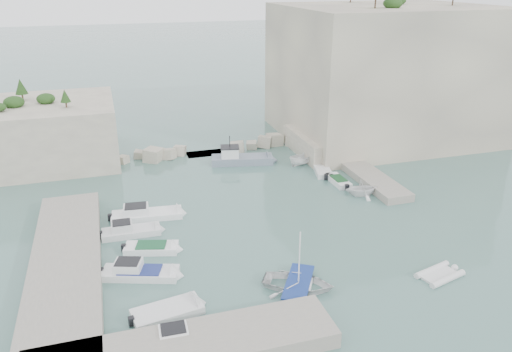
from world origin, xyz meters
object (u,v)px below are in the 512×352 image
object	(u,v)px
motorboat_c	(152,251)
tender_east_d	(303,164)
tender_east_b	(338,183)
motorboat_b	(132,235)
tender_east_a	(361,195)
work_boat	(242,163)
rowboat	(298,288)
inflatable_dinghy	(439,276)
motorboat_f	(187,343)
motorboat_a	(147,218)
motorboat_d	(141,276)
motorboat_e	(168,315)
tender_east_c	(322,172)

from	to	relation	value
motorboat_c	tender_east_d	size ratio (longest dim) A/B	1.15
motorboat_c	tender_east_b	bearing A→B (deg)	37.42
motorboat_b	tender_east_b	bearing A→B (deg)	14.18
tender_east_a	work_boat	xyz separation A→B (m)	(-9.01, 12.41, 0.00)
rowboat	inflatable_dinghy	distance (m)	10.65
motorboat_c	motorboat_f	xyz separation A→B (m)	(0.85, -11.54, 0.00)
motorboat_a	motorboat_d	distance (m)	9.68
motorboat_e	tender_east_d	size ratio (longest dim) A/B	1.23
motorboat_f	tender_east_a	xyz separation A→B (m)	(20.54, 16.32, 0.00)
motorboat_d	tender_east_d	world-z (taller)	tender_east_d
motorboat_c	motorboat_d	bearing A→B (deg)	-93.60
tender_east_a	tender_east_d	bearing A→B (deg)	19.27
motorboat_c	work_boat	size ratio (longest dim) A/B	0.59
motorboat_e	work_boat	distance (m)	28.48
motorboat_c	motorboat_a	bearing A→B (deg)	102.86
motorboat_c	tender_east_c	world-z (taller)	same
motorboat_d	work_boat	world-z (taller)	work_boat
tender_east_c	tender_east_a	bearing A→B (deg)	-156.74
motorboat_d	rowboat	distance (m)	11.63
tender_east_b	work_boat	xyz separation A→B (m)	(-8.14, 8.88, 0.00)
work_boat	motorboat_d	bearing A→B (deg)	-111.08
tender_east_a	tender_east_c	bearing A→B (deg)	15.94
tender_east_a	tender_east_c	distance (m)	7.21
tender_east_a	motorboat_a	bearing A→B (deg)	92.92
tender_east_b	motorboat_d	bearing A→B (deg)	117.36
motorboat_e	motorboat_b	bearing A→B (deg)	87.36
motorboat_b	work_boat	world-z (taller)	work_boat
tender_east_c	motorboat_e	bearing A→B (deg)	149.36
tender_east_a	work_boat	distance (m)	15.34
tender_east_a	work_boat	bearing A→B (deg)	42.58
motorboat_f	inflatable_dinghy	size ratio (longest dim) A/B	1.43
motorboat_b	tender_east_a	distance (m)	22.79
motorboat_c	inflatable_dinghy	distance (m)	22.26
tender_east_a	tender_east_b	bearing A→B (deg)	20.39
inflatable_dinghy	tender_east_b	xyz separation A→B (m)	(0.59, 18.22, 0.00)
motorboat_f	tender_east_b	world-z (taller)	motorboat_f
motorboat_c	rowboat	bearing A→B (deg)	-25.60
motorboat_b	motorboat_e	bearing A→B (deg)	-81.66
motorboat_b	motorboat_f	xyz separation A→B (m)	(2.20, -14.82, 0.00)
motorboat_f	tender_east_a	world-z (taller)	tender_east_a
motorboat_f	rowboat	world-z (taller)	motorboat_f
work_boat	motorboat_e	bearing A→B (deg)	-103.24
motorboat_c	motorboat_e	bearing A→B (deg)	-73.78
rowboat	tender_east_d	bearing A→B (deg)	7.96
motorboat_b	motorboat_f	size ratio (longest dim) A/B	1.01
motorboat_d	motorboat_e	distance (m)	5.25
tender_east_a	tender_east_d	distance (m)	10.22
motorboat_a	inflatable_dinghy	bearing A→B (deg)	-33.47
tender_east_a	work_boat	size ratio (longest dim) A/B	0.44
motorboat_a	motorboat_c	size ratio (longest dim) A/B	1.49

